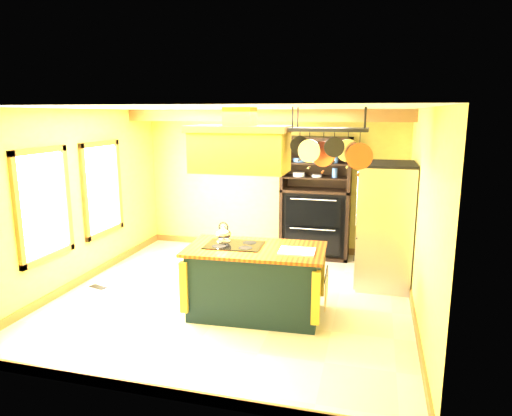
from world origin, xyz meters
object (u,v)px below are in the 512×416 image
at_px(refrigerator, 384,228).
at_px(hutch, 315,211).
at_px(kitchen_island, 255,280).
at_px(pot_rack, 330,140).
at_px(range_hood, 240,146).

bearing_deg(refrigerator, hutch, 135.72).
xyz_separation_m(kitchen_island, refrigerator, (1.63, 1.57, 0.44)).
relative_size(kitchen_island, pot_rack, 1.85).
distance_m(refrigerator, hutch, 1.69).
bearing_deg(refrigerator, kitchen_island, -136.13).
xyz_separation_m(range_hood, pot_rack, (1.11, -0.00, 0.09)).
height_order(kitchen_island, range_hood, range_hood).
bearing_deg(kitchen_island, refrigerator, 40.93).
distance_m(kitchen_island, refrigerator, 2.30).
bearing_deg(pot_rack, range_hood, 180.00).
bearing_deg(hutch, range_hood, -102.68).
distance_m(pot_rack, hutch, 3.15).
height_order(refrigerator, hutch, hutch).
distance_m(range_hood, refrigerator, 2.74).
bearing_deg(range_hood, hutch, 77.32).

